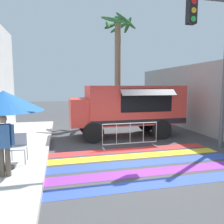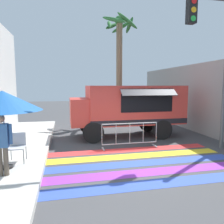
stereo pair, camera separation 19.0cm
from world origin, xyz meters
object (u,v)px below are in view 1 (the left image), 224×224
object	(u,v)px
palm_tree	(118,54)
folding_chair	(18,145)
vendor_person	(4,142)
patio_umbrella	(4,101)
traffic_signal_pole	(205,41)
barricade_front	(130,135)
food_truck	(126,106)

from	to	relation	value
palm_tree	folding_chair	bearing A→B (deg)	-125.41
vendor_person	patio_umbrella	bearing A→B (deg)	94.24
traffic_signal_pole	vendor_person	xyz separation A→B (m)	(-6.90, -1.50, -3.13)
palm_tree	barricade_front	bearing A→B (deg)	-100.00
traffic_signal_pole	patio_umbrella	world-z (taller)	traffic_signal_pole
vendor_person	barricade_front	bearing A→B (deg)	27.27
patio_umbrella	folding_chair	world-z (taller)	patio_umbrella
barricade_front	traffic_signal_pole	bearing A→B (deg)	-18.16
food_truck	barricade_front	xyz separation A→B (m)	(-0.40, -1.98, -1.01)
food_truck	traffic_signal_pole	xyz separation A→B (m)	(2.28, -2.86, 2.70)
patio_umbrella	palm_tree	world-z (taller)	palm_tree
food_truck	barricade_front	bearing A→B (deg)	-101.47
vendor_person	folding_chair	bearing A→B (deg)	80.42
barricade_front	palm_tree	xyz separation A→B (m)	(1.05, 5.93, 4.13)
food_truck	vendor_person	size ratio (longest dim) A/B	3.36
traffic_signal_pole	vendor_person	bearing A→B (deg)	-167.69
food_truck	patio_umbrella	xyz separation A→B (m)	(-4.68, -3.82, 0.59)
barricade_front	vendor_person	bearing A→B (deg)	-150.49
traffic_signal_pole	vendor_person	size ratio (longest dim) A/B	3.78
patio_umbrella	folding_chair	size ratio (longest dim) A/B	2.51
barricade_front	food_truck	bearing A→B (deg)	78.53
folding_chair	barricade_front	bearing A→B (deg)	39.37
folding_chair	barricade_front	world-z (taller)	folding_chair
patio_umbrella	barricade_front	distance (m)	4.92
barricade_front	palm_tree	size ratio (longest dim) A/B	0.33
food_truck	folding_chair	distance (m)	5.58
food_truck	palm_tree	xyz separation A→B (m)	(0.64, 3.95, 3.11)
patio_umbrella	palm_tree	size ratio (longest dim) A/B	0.32
food_truck	barricade_front	size ratio (longest dim) A/B	2.34
food_truck	vendor_person	distance (m)	6.37
barricade_front	patio_umbrella	bearing A→B (deg)	-156.72
vendor_person	palm_tree	distance (m)	10.45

